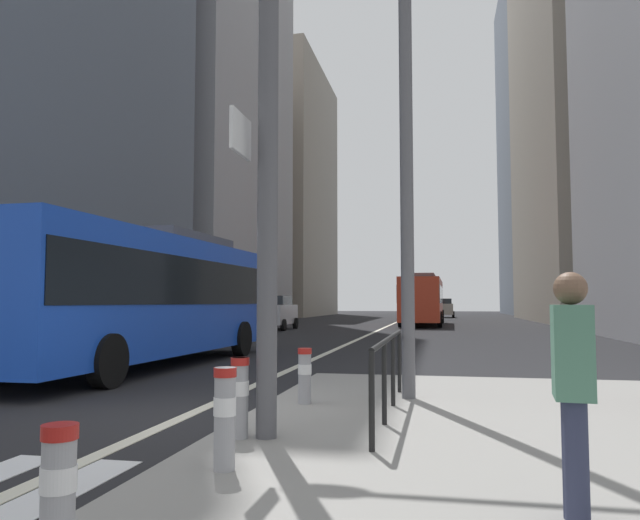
% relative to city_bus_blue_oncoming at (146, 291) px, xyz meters
% --- Properties ---
extents(ground_plane, '(160.00, 160.00, 0.00)m').
position_rel_city_bus_blue_oncoming_xyz_m(ground_plane, '(3.61, 14.31, -1.84)').
color(ground_plane, black).
extents(lane_centre_line, '(0.20, 80.00, 0.01)m').
position_rel_city_bus_blue_oncoming_xyz_m(lane_centre_line, '(3.61, 24.31, -1.83)').
color(lane_centre_line, beige).
rests_on(lane_centre_line, ground).
extents(office_tower_left_mid, '(11.60, 20.20, 49.87)m').
position_rel_city_bus_blue_oncoming_xyz_m(office_tower_left_mid, '(-12.39, 31.31, 23.10)').
color(office_tower_left_mid, '#9E9EA3').
rests_on(office_tower_left_mid, ground).
extents(office_tower_left_far, '(11.73, 20.56, 29.42)m').
position_rel_city_bus_blue_oncoming_xyz_m(office_tower_left_far, '(-12.39, 55.93, 12.87)').
color(office_tower_left_far, gray).
rests_on(office_tower_left_far, ground).
extents(office_tower_right_mid, '(12.28, 25.32, 34.46)m').
position_rel_city_bus_blue_oncoming_xyz_m(office_tower_right_mid, '(20.61, 39.60, 15.40)').
color(office_tower_right_mid, gray).
rests_on(office_tower_right_mid, ground).
extents(office_tower_right_far, '(10.28, 20.61, 44.00)m').
position_rel_city_bus_blue_oncoming_xyz_m(office_tower_right_far, '(20.61, 68.21, 20.16)').
color(office_tower_right_far, slate).
rests_on(office_tower_right_far, ground).
extents(city_bus_blue_oncoming, '(2.94, 10.92, 3.40)m').
position_rel_city_bus_blue_oncoming_xyz_m(city_bus_blue_oncoming, '(0.00, 0.00, 0.00)').
color(city_bus_blue_oncoming, blue).
rests_on(city_bus_blue_oncoming, ground).
extents(city_bus_red_receding, '(2.85, 11.58, 3.40)m').
position_rel_city_bus_blue_oncoming_xyz_m(city_bus_red_receding, '(5.83, 28.25, 0.00)').
color(city_bus_red_receding, red).
rests_on(city_bus_red_receding, ground).
extents(car_oncoming_mid, '(2.05, 4.20, 1.94)m').
position_rel_city_bus_blue_oncoming_xyz_m(car_oncoming_mid, '(-2.35, 20.06, -0.85)').
color(car_oncoming_mid, silver).
rests_on(car_oncoming_mid, ground).
extents(car_receding_near, '(2.07, 4.18, 1.94)m').
position_rel_city_bus_blue_oncoming_xyz_m(car_receding_near, '(7.35, 50.09, -0.85)').
color(car_receding_near, '#B2A899').
rests_on(car_receding_near, ground).
extents(car_receding_far, '(2.14, 4.30, 1.94)m').
position_rel_city_bus_blue_oncoming_xyz_m(car_receding_far, '(5.84, 38.61, -0.85)').
color(car_receding_far, black).
rests_on(car_receding_far, ground).
extents(traffic_signal_gantry, '(6.22, 0.65, 6.00)m').
position_rel_city_bus_blue_oncoming_xyz_m(traffic_signal_gantry, '(3.18, -7.47, 2.28)').
color(traffic_signal_gantry, '#515156').
rests_on(traffic_signal_gantry, median_island).
extents(street_lamp_post, '(5.50, 0.32, 8.00)m').
position_rel_city_bus_blue_oncoming_xyz_m(street_lamp_post, '(6.58, -4.54, 3.45)').
color(street_lamp_post, '#56565B').
rests_on(street_lamp_post, median_island).
extents(bollard_front, '(0.20, 0.20, 0.76)m').
position_rel_city_bus_blue_oncoming_xyz_m(bollard_front, '(5.04, -10.69, -1.26)').
color(bollard_front, '#99999E').
rests_on(bollard_front, median_island).
extents(bollard_left, '(0.20, 0.20, 0.86)m').
position_rel_city_bus_blue_oncoming_xyz_m(bollard_left, '(5.25, -8.71, -1.21)').
color(bollard_left, '#99999E').
rests_on(bollard_left, median_island).
extents(bollard_right, '(0.20, 0.20, 0.84)m').
position_rel_city_bus_blue_oncoming_xyz_m(bollard_right, '(4.99, -7.54, -1.22)').
color(bollard_right, '#99999E').
rests_on(bollard_right, median_island).
extents(bollard_back, '(0.20, 0.20, 0.77)m').
position_rel_city_bus_blue_oncoming_xyz_m(bollard_back, '(5.18, -5.30, -1.25)').
color(bollard_back, '#99999E').
rests_on(bollard_back, median_island).
extents(pedestrian_railing, '(0.06, 3.96, 0.98)m').
position_rel_city_bus_blue_oncoming_xyz_m(pedestrian_railing, '(6.41, -5.88, -0.97)').
color(pedestrian_railing, black).
rests_on(pedestrian_railing, median_island).
extents(pedestrian_walking, '(0.28, 0.40, 1.62)m').
position_rel_city_bus_blue_oncoming_xyz_m(pedestrian_walking, '(7.91, -9.43, -0.79)').
color(pedestrian_walking, '#2D334C').
rests_on(pedestrian_walking, median_island).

